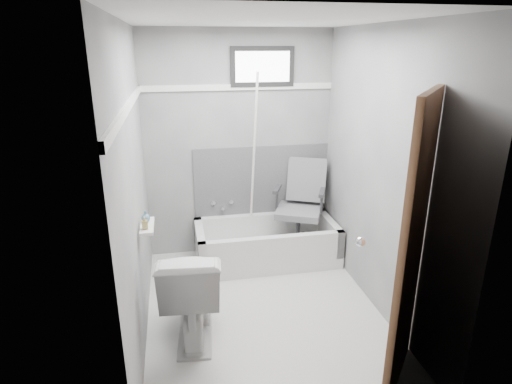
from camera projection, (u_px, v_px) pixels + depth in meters
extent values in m
plane|color=silver|center=(264.00, 311.00, 3.78)|extent=(2.60, 2.60, 0.00)
plane|color=silver|center=(266.00, 19.00, 2.99)|extent=(2.60, 2.60, 0.00)
cube|color=slate|center=(239.00, 146.00, 4.59)|extent=(2.00, 0.02, 2.40)
cube|color=slate|center=(319.00, 258.00, 2.18)|extent=(2.00, 0.02, 2.40)
cube|color=slate|center=(134.00, 190.00, 3.20)|extent=(0.02, 2.60, 2.40)
cube|color=slate|center=(381.00, 175.00, 3.57)|extent=(0.02, 2.60, 2.40)
imported|color=silver|center=(192.00, 290.00, 3.36)|extent=(0.53, 0.86, 0.81)
cube|color=#4C4C4F|center=(262.00, 181.00, 4.76)|extent=(1.50, 0.02, 0.78)
cube|color=white|center=(238.00, 87.00, 4.38)|extent=(2.00, 0.02, 0.06)
cube|color=white|center=(128.00, 107.00, 3.00)|extent=(0.02, 2.60, 0.06)
cylinder|color=white|center=(253.00, 165.00, 4.44)|extent=(0.02, 0.47, 1.90)
cube|color=silver|center=(147.00, 226.00, 3.31)|extent=(0.10, 0.32, 0.02)
imported|color=#99874C|center=(145.00, 223.00, 3.21)|extent=(0.05, 0.05, 0.10)
imported|color=slate|center=(146.00, 216.00, 3.35)|extent=(0.09, 0.09, 0.09)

